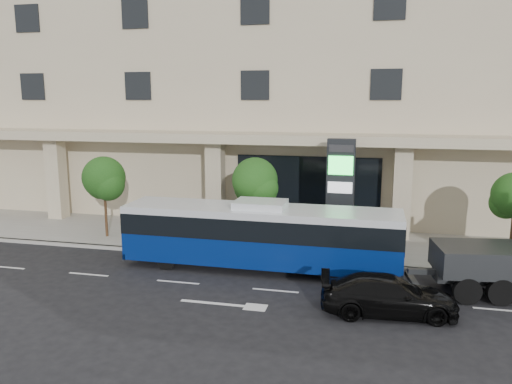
% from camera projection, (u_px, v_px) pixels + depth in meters
% --- Properties ---
extents(ground, '(120.00, 120.00, 0.00)m').
position_uv_depth(ground, '(282.00, 277.00, 20.63)').
color(ground, black).
rests_on(ground, ground).
extents(sidewalk, '(120.00, 6.00, 0.15)m').
position_uv_depth(sidewalk, '(299.00, 242.00, 25.41)').
color(sidewalk, gray).
rests_on(sidewalk, ground).
extents(curb, '(120.00, 0.30, 0.15)m').
position_uv_depth(curb, '(290.00, 260.00, 22.53)').
color(curb, gray).
rests_on(curb, ground).
extents(convention_center, '(60.00, 17.60, 20.00)m').
position_uv_depth(convention_center, '(323.00, 58.00, 33.57)').
color(convention_center, tan).
rests_on(convention_center, ground).
extents(tree_left, '(2.27, 2.20, 4.22)m').
position_uv_depth(tree_left, '(104.00, 181.00, 25.70)').
color(tree_left, '#422B19').
rests_on(tree_left, sidewalk).
extents(tree_mid, '(2.28, 2.20, 4.38)m').
position_uv_depth(tree_mid, '(255.00, 184.00, 23.91)').
color(tree_mid, '#422B19').
rests_on(tree_mid, sidewalk).
extents(city_bus, '(11.88, 2.57, 3.01)m').
position_uv_depth(city_bus, '(260.00, 234.00, 21.44)').
color(city_bus, black).
rests_on(city_bus, ground).
extents(black_sedan, '(4.77, 2.33, 1.34)m').
position_uv_depth(black_sedan, '(388.00, 295.00, 17.03)').
color(black_sedan, black).
rests_on(black_sedan, ground).
extents(signage_pylon, '(1.33, 0.53, 5.28)m').
position_uv_depth(signage_pylon, '(340.00, 193.00, 23.83)').
color(signage_pylon, black).
rests_on(signage_pylon, sidewalk).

